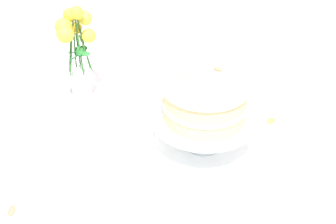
# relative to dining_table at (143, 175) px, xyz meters

# --- Properties ---
(dining_table) EXTENTS (1.40, 1.00, 0.74)m
(dining_table) POSITION_rel_dining_table_xyz_m (0.00, 0.00, 0.00)
(dining_table) COLOR white
(dining_table) RESTS_ON ground
(linen_napkin) EXTENTS (0.37, 0.37, 0.00)m
(linen_napkin) POSITION_rel_dining_table_xyz_m (0.15, 0.09, 0.09)
(linen_napkin) COLOR white
(linen_napkin) RESTS_ON dining_table
(cake_stand) EXTENTS (0.29, 0.29, 0.10)m
(cake_stand) POSITION_rel_dining_table_xyz_m (0.15, 0.09, 0.18)
(cake_stand) COLOR silver
(cake_stand) RESTS_ON linen_napkin
(layer_cake) EXTENTS (0.24, 0.24, 0.12)m
(layer_cake) POSITION_rel_dining_table_xyz_m (0.15, 0.09, 0.25)
(layer_cake) COLOR beige
(layer_cake) RESTS_ON cake_stand
(flower_vase) EXTENTS (0.11, 0.11, 0.32)m
(flower_vase) POSITION_rel_dining_table_xyz_m (-0.31, 0.19, 0.25)
(flower_vase) COLOR silver
(flower_vase) RESTS_ON dining_table
(loose_petal_0) EXTENTS (0.03, 0.04, 0.01)m
(loose_petal_0) POSITION_rel_dining_table_xyz_m (0.31, 0.28, 0.09)
(loose_petal_0) COLOR yellow
(loose_petal_0) RESTS_ON dining_table
(loose_petal_1) EXTENTS (0.03, 0.05, 0.01)m
(loose_petal_1) POSITION_rel_dining_table_xyz_m (-0.20, -0.33, 0.09)
(loose_petal_1) COLOR #E56B51
(loose_petal_1) RESTS_ON dining_table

